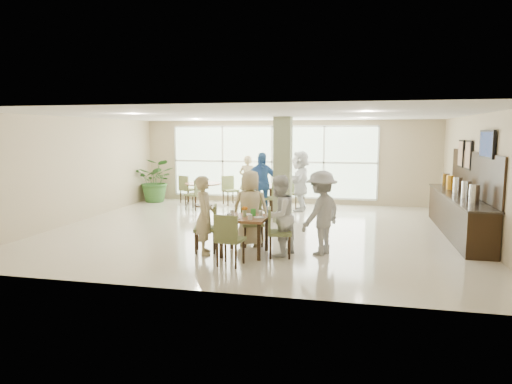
% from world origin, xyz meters
% --- Properties ---
extents(ground, '(10.00, 10.00, 0.00)m').
position_xyz_m(ground, '(0.00, 0.00, 0.00)').
color(ground, beige).
rests_on(ground, ground).
extents(room_shell, '(10.00, 10.00, 10.00)m').
position_xyz_m(room_shell, '(0.00, 0.00, 1.70)').
color(room_shell, white).
rests_on(room_shell, ground).
extents(window_bank, '(7.00, 0.04, 7.00)m').
position_xyz_m(window_bank, '(-0.50, 4.46, 1.40)').
color(window_bank, silver).
rests_on(window_bank, ground).
extents(column, '(0.45, 0.45, 2.80)m').
position_xyz_m(column, '(0.40, 1.20, 1.40)').
color(column, '#6A724F').
rests_on(column, ground).
extents(main_table, '(0.88, 0.88, 0.75)m').
position_xyz_m(main_table, '(0.22, -2.30, 0.65)').
color(main_table, brown).
rests_on(main_table, ground).
extents(round_table_left, '(1.18, 1.18, 0.75)m').
position_xyz_m(round_table_left, '(-2.57, 3.27, 0.59)').
color(round_table_left, brown).
rests_on(round_table_left, ground).
extents(round_table_right, '(1.14, 1.14, 0.75)m').
position_xyz_m(round_table_right, '(-0.26, 3.01, 0.58)').
color(round_table_right, brown).
rests_on(round_table_right, ground).
extents(chairs_main_table, '(2.05, 2.05, 0.95)m').
position_xyz_m(chairs_main_table, '(0.17, -2.32, 0.47)').
color(chairs_main_table, '#5F6939').
rests_on(chairs_main_table, ground).
extents(chairs_table_left, '(2.10, 1.79, 0.95)m').
position_xyz_m(chairs_table_left, '(-2.54, 3.30, 0.47)').
color(chairs_table_left, '#5F6939').
rests_on(chairs_table_left, ground).
extents(chairs_table_right, '(2.07, 1.77, 0.95)m').
position_xyz_m(chairs_table_right, '(-0.27, 3.07, 0.47)').
color(chairs_table_right, '#5F6939').
rests_on(chairs_table_right, ground).
extents(tabletop_clutter, '(0.74, 0.69, 0.21)m').
position_xyz_m(tabletop_clutter, '(0.23, -2.32, 0.81)').
color(tabletop_clutter, white).
rests_on(tabletop_clutter, main_table).
extents(buffet_counter, '(0.64, 4.70, 1.95)m').
position_xyz_m(buffet_counter, '(4.70, 0.51, 0.55)').
color(buffet_counter, black).
rests_on(buffet_counter, ground).
extents(wall_tv, '(0.06, 1.00, 0.58)m').
position_xyz_m(wall_tv, '(4.94, -0.60, 2.15)').
color(wall_tv, black).
rests_on(wall_tv, ground).
extents(framed_art_a, '(0.05, 0.55, 0.70)m').
position_xyz_m(framed_art_a, '(4.95, 1.00, 1.85)').
color(framed_art_a, black).
rests_on(framed_art_a, ground).
extents(framed_art_b, '(0.05, 0.55, 0.70)m').
position_xyz_m(framed_art_b, '(4.95, 1.80, 1.85)').
color(framed_art_b, black).
rests_on(framed_art_b, ground).
extents(potted_plant, '(1.46, 1.46, 1.50)m').
position_xyz_m(potted_plant, '(-4.44, 3.75, 0.75)').
color(potted_plant, '#2F5D25').
rests_on(potted_plant, ground).
extents(teen_left, '(0.56, 0.66, 1.55)m').
position_xyz_m(teen_left, '(-0.57, -2.41, 0.77)').
color(teen_left, '#C5B283').
rests_on(teen_left, ground).
extents(teen_far, '(0.80, 0.46, 1.61)m').
position_xyz_m(teen_far, '(0.17, -1.61, 0.80)').
color(teen_far, '#C5B283').
rests_on(teen_far, ground).
extents(teen_right, '(0.85, 0.94, 1.57)m').
position_xyz_m(teen_right, '(0.89, -2.24, 0.79)').
color(teen_right, white).
rests_on(teen_right, ground).
extents(teen_standing, '(1.07, 1.23, 1.66)m').
position_xyz_m(teen_standing, '(1.68, -1.97, 0.83)').
color(teen_standing, '#A6A6A8').
rests_on(teen_standing, ground).
extents(adult_a, '(1.22, 0.96, 1.82)m').
position_xyz_m(adult_a, '(-0.36, 2.05, 0.91)').
color(adult_a, '#3865A8').
rests_on(adult_a, ground).
extents(adult_b, '(0.76, 1.72, 1.84)m').
position_xyz_m(adult_b, '(0.64, 3.06, 0.92)').
color(adult_b, white).
rests_on(adult_b, ground).
extents(adult_standing, '(0.60, 0.40, 1.65)m').
position_xyz_m(adult_standing, '(-1.18, 3.76, 0.83)').
color(adult_standing, '#C5B283').
rests_on(adult_standing, ground).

